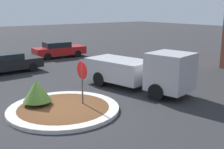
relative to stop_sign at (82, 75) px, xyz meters
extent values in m
plane|color=#2D2D30|center=(-0.09, -0.93, -1.49)|extent=(120.00, 120.00, 0.00)
cylinder|color=beige|center=(-0.09, -0.93, -1.41)|extent=(4.89, 4.89, 0.16)
cylinder|color=brown|center=(-0.09, -0.93, -1.41)|extent=(4.01, 4.01, 0.16)
cylinder|color=#4C4C51|center=(0.00, 0.00, -0.42)|extent=(0.07, 0.07, 2.14)
cylinder|color=#B71414|center=(0.00, 0.00, 0.22)|extent=(0.81, 0.03, 0.81)
cylinder|color=brown|center=(-1.09, -1.71, -1.24)|extent=(0.08, 0.08, 0.17)
cone|color=#4C752D|center=(-1.09, -1.71, -0.67)|extent=(1.27, 1.27, 0.98)
cube|color=#B2B2B7|center=(1.39, 4.28, -0.18)|extent=(2.33, 2.30, 1.88)
cube|color=#B2B2B7|center=(-1.89, 3.61, -0.53)|extent=(4.05, 2.74, 1.16)
cube|color=black|center=(2.07, 4.41, 0.15)|extent=(0.38, 1.71, 0.66)
cylinder|color=black|center=(1.02, 5.16, -1.07)|extent=(0.87, 0.39, 0.84)
cylinder|color=black|center=(1.39, 3.32, -1.07)|extent=(0.87, 0.39, 0.84)
cylinder|color=black|center=(-2.74, 4.40, -1.07)|extent=(0.87, 0.39, 0.84)
cylinder|color=black|center=(-2.37, 2.56, -1.07)|extent=(0.87, 0.39, 0.84)
cube|color=black|center=(-9.14, -0.43, -0.89)|extent=(2.02, 4.44, 0.67)
cube|color=black|center=(-9.13, -0.64, -0.34)|extent=(1.70, 2.17, 0.42)
cylinder|color=black|center=(-10.04, 0.89, -1.18)|extent=(0.23, 0.64, 0.63)
cylinder|color=black|center=(-8.36, 0.96, -1.18)|extent=(0.23, 0.64, 0.63)
cube|color=#B21919|center=(-12.62, 5.20, -0.88)|extent=(2.05, 4.76, 0.68)
cube|color=black|center=(-12.64, 4.97, -0.30)|extent=(1.68, 2.33, 0.47)
cylinder|color=black|center=(-13.32, 6.69, -1.18)|extent=(0.23, 0.64, 0.63)
cylinder|color=black|center=(-11.73, 6.58, -1.18)|extent=(0.23, 0.64, 0.63)
cylinder|color=black|center=(-13.52, 3.82, -1.18)|extent=(0.23, 0.64, 0.63)
cylinder|color=black|center=(-11.93, 3.71, -1.18)|extent=(0.23, 0.64, 0.63)
camera|label=1|loc=(10.51, -6.26, 2.92)|focal=45.00mm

